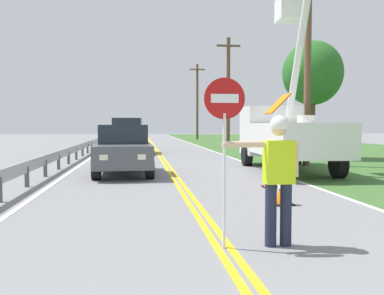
{
  "coord_description": "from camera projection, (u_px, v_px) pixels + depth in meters",
  "views": [
    {
      "loc": [
        -1.15,
        -0.79,
        1.69
      ],
      "look_at": [
        0.0,
        8.32,
        1.2
      ],
      "focal_mm": 39.3,
      "sensor_mm": 36.0,
      "label": 1
    }
  ],
  "objects": [
    {
      "name": "utility_pole_far",
      "position": [
        197.0,
        100.0,
        49.16
      ],
      "size": [
        1.8,
        0.28,
        8.78
      ],
      "color": "brown",
      "rests_on": "ground"
    },
    {
      "name": "utility_bucket_truck",
      "position": [
        284.0,
        132.0,
        15.74
      ],
      "size": [
        2.95,
        6.91,
        6.2
      ],
      "color": "white",
      "rests_on": "ground"
    },
    {
      "name": "edge_line_right",
      "position": [
        233.0,
        158.0,
        21.28
      ],
      "size": [
        0.12,
        110.0,
        0.01
      ],
      "primitive_type": "cube",
      "color": "silver",
      "rests_on": "ground"
    },
    {
      "name": "guardrail_left_shoulder",
      "position": [
        64.0,
        154.0,
        17.12
      ],
      "size": [
        0.1,
        32.0,
        0.71
      ],
      "color": "#9EA0A3",
      "rests_on": "ground"
    },
    {
      "name": "stop_sign_paddle",
      "position": [
        224.0,
        124.0,
        5.67
      ],
      "size": [
        0.56,
        0.04,
        2.33
      ],
      "color": "silver",
      "rests_on": "ground"
    },
    {
      "name": "utility_pole_near",
      "position": [
        308.0,
        55.0,
        17.23
      ],
      "size": [
        1.8,
        0.28,
        8.72
      ],
      "color": "brown",
      "rests_on": "ground"
    },
    {
      "name": "grass_verge_right",
      "position": [
        381.0,
        157.0,
        22.28
      ],
      "size": [
        16.0,
        110.0,
        0.01
      ],
      "primitive_type": "cube",
      "color": "#3D662D",
      "rests_on": "ground"
    },
    {
      "name": "centerline_yellow_left",
      "position": [
        161.0,
        159.0,
        20.82
      ],
      "size": [
        0.11,
        110.0,
        0.01
      ],
      "primitive_type": "cube",
      "color": "yellow",
      "rests_on": "ground"
    },
    {
      "name": "oncoming_sedan_nearest",
      "position": [
        123.0,
        150.0,
        14.35
      ],
      "size": [
        2.01,
        4.15,
        1.7
      ],
      "color": "#4C5156",
      "rests_on": "ground"
    },
    {
      "name": "roadside_tree_verge",
      "position": [
        313.0,
        74.0,
        21.06
      ],
      "size": [
        3.0,
        3.0,
        5.9
      ],
      "color": "brown",
      "rests_on": "ground"
    },
    {
      "name": "utility_pole_mid",
      "position": [
        228.0,
        90.0,
        31.48
      ],
      "size": [
        1.8,
        0.28,
        8.2
      ],
      "color": "brown",
      "rests_on": "ground"
    },
    {
      "name": "traffic_cone_mid",
      "position": [
        270.0,
        175.0,
        11.37
      ],
      "size": [
        0.4,
        0.4,
        0.7
      ],
      "color": "orange",
      "rests_on": "ground"
    },
    {
      "name": "edge_line_left",
      "position": [
        88.0,
        160.0,
        20.38
      ],
      "size": [
        0.12,
        110.0,
        0.01
      ],
      "primitive_type": "cube",
      "color": "silver",
      "rests_on": "ground"
    },
    {
      "name": "flagger_worker",
      "position": [
        278.0,
        172.0,
        5.83
      ],
      "size": [
        1.09,
        0.25,
        1.83
      ],
      "color": "#1E2338",
      "rests_on": "ground"
    },
    {
      "name": "oncoming_suv_second",
      "position": [
        128.0,
        136.0,
        25.13
      ],
      "size": [
        2.04,
        4.66,
        2.1
      ],
      "color": "#4C5156",
      "rests_on": "ground"
    },
    {
      "name": "centerline_yellow_right",
      "position": [
        164.0,
        159.0,
        20.84
      ],
      "size": [
        0.11,
        110.0,
        0.01
      ],
      "primitive_type": "cube",
      "color": "yellow",
      "rests_on": "ground"
    },
    {
      "name": "traffic_cone_lead",
      "position": [
        284.0,
        189.0,
        8.91
      ],
      "size": [
        0.4,
        0.4,
        0.7
      ],
      "color": "orange",
      "rests_on": "ground"
    }
  ]
}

